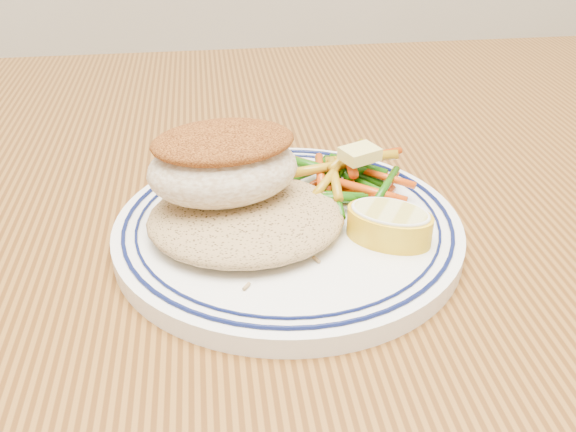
{
  "coord_description": "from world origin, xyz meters",
  "views": [
    {
      "loc": [
        -0.03,
        -0.45,
        1.02
      ],
      "look_at": [
        0.03,
        -0.04,
        0.77
      ],
      "focal_mm": 40.0,
      "sensor_mm": 36.0,
      "label": 1
    }
  ],
  "objects_px": {
    "dining_table": "(251,305)",
    "vegetable_pile": "(347,179)",
    "plate": "(288,228)",
    "rice_pilaf": "(246,214)",
    "lemon_wedge": "(389,223)",
    "fish_fillet": "(223,162)"
  },
  "relations": [
    {
      "from": "vegetable_pile",
      "to": "lemon_wedge",
      "type": "relative_size",
      "value": 1.39
    },
    {
      "from": "vegetable_pile",
      "to": "lemon_wedge",
      "type": "distance_m",
      "value": 0.07
    },
    {
      "from": "fish_fillet",
      "to": "dining_table",
      "type": "bearing_deg",
      "value": 63.74
    },
    {
      "from": "plate",
      "to": "rice_pilaf",
      "type": "height_order",
      "value": "rice_pilaf"
    },
    {
      "from": "dining_table",
      "to": "rice_pilaf",
      "type": "height_order",
      "value": "rice_pilaf"
    },
    {
      "from": "dining_table",
      "to": "plate",
      "type": "distance_m",
      "value": 0.12
    },
    {
      "from": "dining_table",
      "to": "vegetable_pile",
      "type": "bearing_deg",
      "value": -6.32
    },
    {
      "from": "plate",
      "to": "lemon_wedge",
      "type": "bearing_deg",
      "value": -25.72
    },
    {
      "from": "fish_fillet",
      "to": "lemon_wedge",
      "type": "distance_m",
      "value": 0.13
    },
    {
      "from": "fish_fillet",
      "to": "vegetable_pile",
      "type": "bearing_deg",
      "value": 16.19
    },
    {
      "from": "plate",
      "to": "rice_pilaf",
      "type": "relative_size",
      "value": 1.81
    },
    {
      "from": "plate",
      "to": "lemon_wedge",
      "type": "distance_m",
      "value": 0.08
    },
    {
      "from": "vegetable_pile",
      "to": "lemon_wedge",
      "type": "bearing_deg",
      "value": -76.9
    },
    {
      "from": "lemon_wedge",
      "to": "dining_table",
      "type": "bearing_deg",
      "value": 140.92
    },
    {
      "from": "dining_table",
      "to": "vegetable_pile",
      "type": "relative_size",
      "value": 13.84
    },
    {
      "from": "plate",
      "to": "rice_pilaf",
      "type": "bearing_deg",
      "value": -166.65
    },
    {
      "from": "dining_table",
      "to": "plate",
      "type": "height_order",
      "value": "plate"
    },
    {
      "from": "plate",
      "to": "lemon_wedge",
      "type": "height_order",
      "value": "lemon_wedge"
    },
    {
      "from": "plate",
      "to": "fish_fillet",
      "type": "distance_m",
      "value": 0.07
    },
    {
      "from": "dining_table",
      "to": "rice_pilaf",
      "type": "distance_m",
      "value": 0.14
    },
    {
      "from": "dining_table",
      "to": "rice_pilaf",
      "type": "xyz_separation_m",
      "value": [
        -0.0,
        -0.05,
        0.13
      ]
    },
    {
      "from": "dining_table",
      "to": "vegetable_pile",
      "type": "distance_m",
      "value": 0.15
    }
  ]
}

